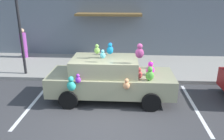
# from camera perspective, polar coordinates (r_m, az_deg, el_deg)

# --- Properties ---
(ground_plane) EXTENTS (60.00, 60.00, 0.00)m
(ground_plane) POSITION_cam_1_polar(r_m,az_deg,el_deg) (7.14, -1.85, -12.40)
(ground_plane) COLOR #38383A
(sidewalk) EXTENTS (24.00, 4.00, 0.15)m
(sidewalk) POSITION_cam_1_polar(r_m,az_deg,el_deg) (11.65, 0.37, 0.94)
(sidewalk) COLOR gray
(sidewalk) RESTS_ON ground
(storefront_building) EXTENTS (24.00, 1.25, 6.40)m
(storefront_building) POSITION_cam_1_polar(r_m,az_deg,el_deg) (13.21, 0.91, 16.90)
(storefront_building) COLOR slate
(storefront_building) RESTS_ON ground
(parking_stripe_front) EXTENTS (0.12, 3.60, 0.01)m
(parking_stripe_front) POSITION_cam_1_polar(r_m,az_deg,el_deg) (8.34, 20.11, -8.68)
(parking_stripe_front) COLOR silver
(parking_stripe_front) RESTS_ON ground
(parking_stripe_rear) EXTENTS (0.12, 3.60, 0.01)m
(parking_stripe_rear) POSITION_cam_1_polar(r_m,az_deg,el_deg) (8.60, -19.10, -7.66)
(parking_stripe_rear) COLOR silver
(parking_stripe_rear) RESTS_ON ground
(plush_covered_car) EXTENTS (4.43, 2.01, 2.20)m
(plush_covered_car) POSITION_cam_1_polar(r_m,az_deg,el_deg) (8.08, -0.62, -2.05)
(plush_covered_car) COLOR tan
(plush_covered_car) RESTS_ON ground
(teddy_bear_on_sidewalk) EXTENTS (0.41, 0.34, 0.78)m
(teddy_bear_on_sidewalk) POSITION_cam_1_polar(r_m,az_deg,el_deg) (10.59, -5.60, 1.40)
(teddy_bear_on_sidewalk) COLOR brown
(teddy_bear_on_sidewalk) RESTS_ON sidewalk
(street_lamp_post) EXTENTS (0.28, 0.28, 3.61)m
(street_lamp_post) POSITION_cam_1_polar(r_m,az_deg,el_deg) (10.67, -22.39, 10.53)
(street_lamp_post) COLOR black
(street_lamp_post) RESTS_ON sidewalk
(pedestrian_near_shopfront) EXTENTS (0.36, 0.36, 1.65)m
(pedestrian_near_shopfront) POSITION_cam_1_polar(r_m,az_deg,el_deg) (13.78, -21.46, 6.12)
(pedestrian_near_shopfront) COLOR purple
(pedestrian_near_shopfront) RESTS_ON sidewalk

